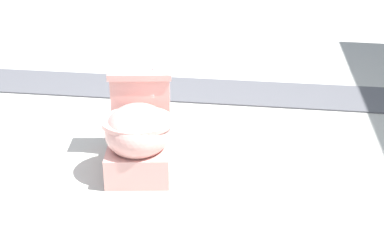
# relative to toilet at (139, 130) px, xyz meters

# --- Properties ---
(ground_plane) EXTENTS (14.00, 14.00, 0.00)m
(ground_plane) POSITION_rel_toilet_xyz_m (0.02, 0.04, -0.22)
(ground_plane) COLOR #A8A59E
(gravel_strip) EXTENTS (0.56, 8.00, 0.01)m
(gravel_strip) POSITION_rel_toilet_xyz_m (-1.30, 0.54, -0.21)
(gravel_strip) COLOR #4C4C51
(gravel_strip) RESTS_ON ground
(toilet) EXTENTS (0.68, 0.47, 0.52)m
(toilet) POSITION_rel_toilet_xyz_m (0.00, 0.00, 0.00)
(toilet) COLOR #E09E93
(toilet) RESTS_ON ground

